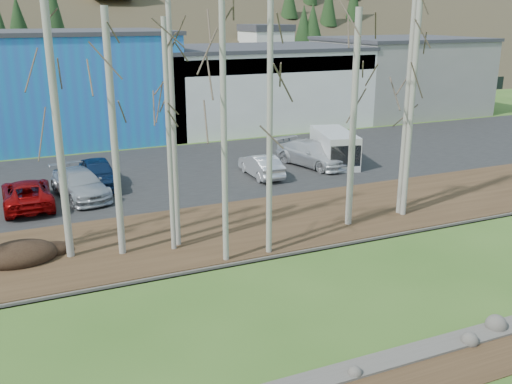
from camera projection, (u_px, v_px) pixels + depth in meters
name	position (u px, v px, depth m)	size (l,w,h in m)	color
near_bank_rocks	(367.00, 368.00, 15.95)	(80.00, 0.80, 0.50)	#47423D
river	(298.00, 303.00, 19.54)	(80.00, 8.00, 0.90)	black
far_bank_rocks	(251.00, 258.00, 23.12)	(80.00, 0.80, 0.46)	#47423D
far_bank	(223.00, 230.00, 25.90)	(80.00, 7.00, 0.15)	#382616
parking_lot	(164.00, 174.00, 35.07)	(80.00, 14.00, 0.14)	black
building_blue	(37.00, 86.00, 43.79)	(20.40, 12.24, 8.30)	blue
building_white	(252.00, 85.00, 50.90)	(18.36, 12.24, 6.80)	beige
building_grey	(399.00, 75.00, 56.98)	(14.28, 12.24, 7.30)	slate
dirt_mound	(20.00, 254.00, 22.48)	(2.88, 2.03, 0.56)	black
birch_2	(58.00, 136.00, 21.51)	(0.30, 0.30, 9.82)	#A3A093
birch_3	(173.00, 108.00, 22.39)	(0.21, 0.21, 11.57)	#A3A093
birch_4	(114.00, 137.00, 21.84)	(0.28, 0.28, 9.62)	#A3A093
birch_5	(169.00, 139.00, 22.33)	(0.20, 0.20, 9.25)	#A3A093
birch_6	(270.00, 130.00, 21.88)	(0.23, 0.23, 10.11)	#A3A093
birch_7	(353.00, 121.00, 25.09)	(0.30, 0.30, 9.61)	#A3A093
birch_8	(407.00, 101.00, 26.37)	(0.26, 0.26, 10.93)	#A3A093
birch_9	(412.00, 106.00, 26.20)	(0.26, 0.26, 10.57)	#A3A093
birch_11	(224.00, 134.00, 21.16)	(0.23, 0.23, 10.11)	#A3A093
car_1	(27.00, 193.00, 28.68)	(2.31, 5.02, 1.40)	#8F0708
car_2	(80.00, 184.00, 30.14)	(2.07, 5.09, 1.48)	#A0A4A9
car_3	(98.00, 173.00, 31.94)	(1.87, 4.66, 1.59)	#0F2344
car_4	(261.00, 165.00, 34.08)	(1.43, 4.09, 1.35)	#B6B6B9
car_5	(312.00, 154.00, 36.50)	(2.18, 5.37, 1.56)	silver
van_white	(335.00, 148.00, 36.74)	(3.15, 5.18, 2.12)	silver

